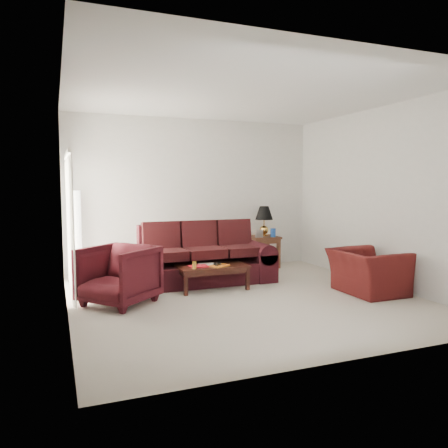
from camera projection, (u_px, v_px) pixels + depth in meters
The scene contains 19 objects.
floor at pixel (244, 298), 6.56m from camera, with size 5.00×5.00×0.00m, color beige.
blinds at pixel (69, 225), 6.79m from camera, with size 0.10×2.00×2.16m, color silver.
sofa at pixel (203, 254), 7.56m from camera, with size 2.45×1.06×1.00m, color black, non-canonical shape.
throw_pillow at pixel (168, 237), 8.07m from camera, with size 0.38×0.11×0.38m, color black.
end_table at pixel (263, 252), 9.01m from camera, with size 0.59×0.59×0.65m, color #512A1C, non-canonical shape.
table_lamp at pixel (264, 221), 9.02m from camera, with size 0.36×0.36×0.61m, color #C08C3C, non-canonical shape.
clock at pixel (259, 234), 8.76m from camera, with size 0.15×0.05×0.15m, color #B6B6BB.
blue_canister at pixel (273, 233), 8.84m from camera, with size 0.11×0.11×0.17m, color #1947A4.
picture_frame at pixel (253, 232), 9.07m from camera, with size 0.11×0.02×0.14m, color silver.
floor_lamp at pixel (75, 236), 7.59m from camera, with size 0.26×0.26×1.62m, color white, non-canonical shape.
armchair_left at pixel (119, 275), 6.19m from camera, with size 0.90×0.93×0.84m, color #3B0D13.
armchair_right at pixel (368, 272), 6.83m from camera, with size 1.05×0.92×0.68m, color #430F0F.
coffee_table at pixel (212, 277), 7.10m from camera, with size 1.14×0.57×0.40m, color black, non-canonical shape.
magazine_red at pixel (199, 266), 6.96m from camera, with size 0.29×0.21×0.02m, color red.
magazine_white at pixel (207, 264), 7.12m from camera, with size 0.26×0.19×0.01m, color silver.
magazine_orange at pixel (219, 266), 7.00m from camera, with size 0.29×0.22×0.02m, color orange.
remote_a at pixel (216, 265), 7.00m from camera, with size 0.04×0.15×0.02m, color black.
remote_b at pixel (219, 263), 7.10m from camera, with size 0.05×0.18×0.02m, color black.
yellow_glass at pixel (194, 265), 6.79m from camera, with size 0.07×0.07×0.11m, color gold.
Camera 1 is at (-2.62, -5.88, 1.70)m, focal length 35.00 mm.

